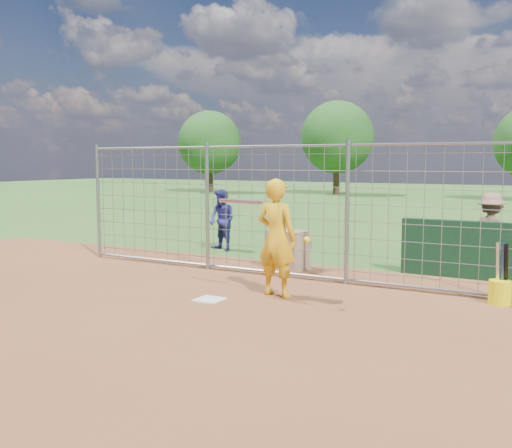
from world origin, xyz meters
The scene contains 11 objects.
ground centered at (0.00, 0.00, 0.00)m, with size 100.00×100.00×0.00m, color #2D591E.
infield_dirt centered at (0.00, -3.00, 0.01)m, with size 18.00×18.00×0.00m, color brown.
home_plate centered at (0.00, -0.20, 0.01)m, with size 0.43×0.43×0.02m, color silver.
dugout_wall centered at (3.40, 3.60, 0.55)m, with size 2.60×0.20×1.10m, color #11381E.
batter centered at (0.81, 0.58, 0.97)m, with size 0.71×0.46×1.94m, color gold.
bystander_a centered at (-2.58, 4.26, 0.76)m, with size 0.74×0.58×1.53m, color navy.
bystander_c centered at (3.63, 4.48, 0.80)m, with size 1.03×0.59×1.59m, color #8A5E4B.
equipment_bin centered at (-0.08, 2.86, 0.40)m, with size 0.80×0.55×0.80m, color tan.
equipment_in_play centered at (0.59, 0.26, 1.44)m, with size 1.72×0.25×0.62m.
bucket_with_bats centered at (4.10, 1.76, 0.25)m, with size 0.34×0.37×0.98m.
backstop_fence centered at (0.00, 2.00, 1.26)m, with size 9.08×0.08×2.60m.
Camera 1 is at (4.98, -7.67, 2.21)m, focal length 40.00 mm.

